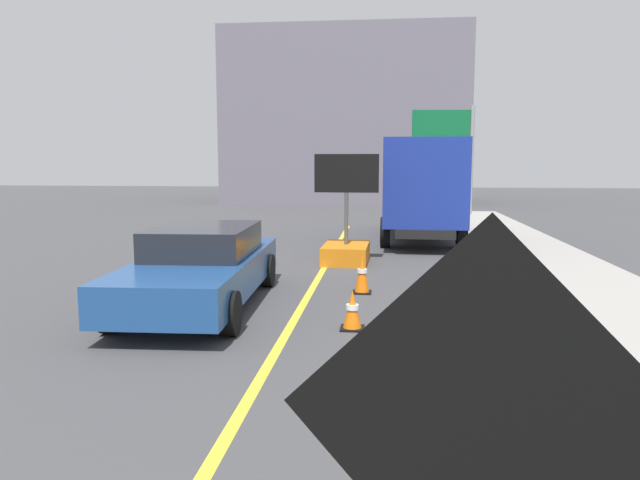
{
  "coord_description": "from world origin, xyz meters",
  "views": [
    {
      "loc": [
        1.42,
        0.8,
        2.52
      ],
      "look_at": [
        0.72,
        7.15,
        1.67
      ],
      "focal_mm": 33.36,
      "sensor_mm": 36.0,
      "label": 1
    }
  ],
  "objects_px": {
    "box_truck": "(422,186)",
    "traffic_cone_far_lane": "(352,310)",
    "highway_guide_sign": "(454,141)",
    "traffic_cone_curbside": "(362,274)",
    "traffic_cone_near_sign": "(419,474)",
    "roadwork_sign": "(484,438)",
    "arrow_board_trailer": "(346,243)",
    "traffic_cone_mid_lane": "(367,356)",
    "pickup_car": "(202,266)"
  },
  "relations": [
    {
      "from": "pickup_car",
      "to": "traffic_cone_mid_lane",
      "type": "relative_size",
      "value": 7.77
    },
    {
      "from": "highway_guide_sign",
      "to": "traffic_cone_mid_lane",
      "type": "distance_m",
      "value": 21.42
    },
    {
      "from": "traffic_cone_near_sign",
      "to": "traffic_cone_curbside",
      "type": "distance_m",
      "value": 7.26
    },
    {
      "from": "roadwork_sign",
      "to": "pickup_car",
      "type": "bearing_deg",
      "value": 114.66
    },
    {
      "from": "roadwork_sign",
      "to": "traffic_cone_near_sign",
      "type": "height_order",
      "value": "roadwork_sign"
    },
    {
      "from": "roadwork_sign",
      "to": "box_truck",
      "type": "height_order",
      "value": "box_truck"
    },
    {
      "from": "arrow_board_trailer",
      "to": "pickup_car",
      "type": "xyz_separation_m",
      "value": [
        -2.21,
        -4.83,
        0.22
      ]
    },
    {
      "from": "arrow_board_trailer",
      "to": "pickup_car",
      "type": "bearing_deg",
      "value": -114.63
    },
    {
      "from": "box_truck",
      "to": "traffic_cone_near_sign",
      "type": "distance_m",
      "value": 15.65
    },
    {
      "from": "traffic_cone_curbside",
      "to": "traffic_cone_mid_lane",
      "type": "bearing_deg",
      "value": -87.07
    },
    {
      "from": "box_truck",
      "to": "traffic_cone_mid_lane",
      "type": "xyz_separation_m",
      "value": [
        -1.35,
        -13.08,
        -1.41
      ]
    },
    {
      "from": "box_truck",
      "to": "traffic_cone_near_sign",
      "type": "height_order",
      "value": "box_truck"
    },
    {
      "from": "arrow_board_trailer",
      "to": "highway_guide_sign",
      "type": "distance_m",
      "value": 13.62
    },
    {
      "from": "roadwork_sign",
      "to": "arrow_board_trailer",
      "type": "distance_m",
      "value": 12.69
    },
    {
      "from": "pickup_car",
      "to": "traffic_cone_curbside",
      "type": "xyz_separation_m",
      "value": [
        2.75,
        1.29,
        -0.32
      ]
    },
    {
      "from": "traffic_cone_mid_lane",
      "to": "traffic_cone_far_lane",
      "type": "xyz_separation_m",
      "value": [
        -0.29,
        2.22,
        -0.04
      ]
    },
    {
      "from": "traffic_cone_far_lane",
      "to": "traffic_cone_curbside",
      "type": "height_order",
      "value": "traffic_cone_curbside"
    },
    {
      "from": "traffic_cone_far_lane",
      "to": "traffic_cone_near_sign",
      "type": "bearing_deg",
      "value": -81.17
    },
    {
      "from": "traffic_cone_curbside",
      "to": "box_truck",
      "type": "bearing_deg",
      "value": 79.17
    },
    {
      "from": "highway_guide_sign",
      "to": "traffic_cone_curbside",
      "type": "xyz_separation_m",
      "value": [
        -3.48,
        -16.21,
        -3.05
      ]
    },
    {
      "from": "traffic_cone_mid_lane",
      "to": "pickup_car",
      "type": "bearing_deg",
      "value": 130.98
    },
    {
      "from": "arrow_board_trailer",
      "to": "traffic_cone_curbside",
      "type": "relative_size",
      "value": 3.53
    },
    {
      "from": "traffic_cone_near_sign",
      "to": "highway_guide_sign",
      "type": "bearing_deg",
      "value": 83.2
    },
    {
      "from": "arrow_board_trailer",
      "to": "traffic_cone_near_sign",
      "type": "relative_size",
      "value": 4.27
    },
    {
      "from": "pickup_car",
      "to": "traffic_cone_far_lane",
      "type": "distance_m",
      "value": 3.0
    },
    {
      "from": "traffic_cone_far_lane",
      "to": "traffic_cone_curbside",
      "type": "relative_size",
      "value": 0.79
    },
    {
      "from": "traffic_cone_far_lane",
      "to": "highway_guide_sign",
      "type": "bearing_deg",
      "value": 79.33
    },
    {
      "from": "arrow_board_trailer",
      "to": "traffic_cone_far_lane",
      "type": "xyz_separation_m",
      "value": [
        0.49,
        -6.06,
        -0.19
      ]
    },
    {
      "from": "arrow_board_trailer",
      "to": "box_truck",
      "type": "height_order",
      "value": "box_truck"
    },
    {
      "from": "highway_guide_sign",
      "to": "traffic_cone_curbside",
      "type": "height_order",
      "value": "highway_guide_sign"
    },
    {
      "from": "box_truck",
      "to": "roadwork_sign",
      "type": "bearing_deg",
      "value": -92.6
    },
    {
      "from": "traffic_cone_curbside",
      "to": "highway_guide_sign",
      "type": "bearing_deg",
      "value": 77.88
    },
    {
      "from": "roadwork_sign",
      "to": "traffic_cone_mid_lane",
      "type": "height_order",
      "value": "roadwork_sign"
    },
    {
      "from": "traffic_cone_near_sign",
      "to": "roadwork_sign",
      "type": "bearing_deg",
      "value": -86.2
    },
    {
      "from": "traffic_cone_mid_lane",
      "to": "box_truck",
      "type": "bearing_deg",
      "value": 84.1
    },
    {
      "from": "roadwork_sign",
      "to": "arrow_board_trailer",
      "type": "xyz_separation_m",
      "value": [
        -1.35,
        12.58,
        -0.99
      ]
    },
    {
      "from": "traffic_cone_near_sign",
      "to": "traffic_cone_mid_lane",
      "type": "bearing_deg",
      "value": 100.07
    },
    {
      "from": "box_truck",
      "to": "pickup_car",
      "type": "height_order",
      "value": "box_truck"
    },
    {
      "from": "highway_guide_sign",
      "to": "traffic_cone_mid_lane",
      "type": "bearing_deg",
      "value": -98.78
    },
    {
      "from": "traffic_cone_curbside",
      "to": "pickup_car",
      "type": "bearing_deg",
      "value": -154.88
    },
    {
      "from": "box_truck",
      "to": "traffic_cone_far_lane",
      "type": "xyz_separation_m",
      "value": [
        -1.64,
        -10.85,
        -1.45
      ]
    },
    {
      "from": "pickup_car",
      "to": "highway_guide_sign",
      "type": "distance_m",
      "value": 18.78
    },
    {
      "from": "arrow_board_trailer",
      "to": "traffic_cone_far_lane",
      "type": "bearing_deg",
      "value": -85.34
    },
    {
      "from": "roadwork_sign",
      "to": "traffic_cone_far_lane",
      "type": "bearing_deg",
      "value": 97.44
    },
    {
      "from": "box_truck",
      "to": "traffic_cone_near_sign",
      "type": "relative_size",
      "value": 12.29
    },
    {
      "from": "roadwork_sign",
      "to": "traffic_cone_mid_lane",
      "type": "xyz_separation_m",
      "value": [
        -0.56,
        4.3,
        -1.14
      ]
    },
    {
      "from": "highway_guide_sign",
      "to": "traffic_cone_near_sign",
      "type": "relative_size",
      "value": 7.9
    },
    {
      "from": "roadwork_sign",
      "to": "pickup_car",
      "type": "distance_m",
      "value": 8.56
    },
    {
      "from": "traffic_cone_near_sign",
      "to": "traffic_cone_far_lane",
      "type": "bearing_deg",
      "value": 98.83
    },
    {
      "from": "highway_guide_sign",
      "to": "roadwork_sign",
      "type": "bearing_deg",
      "value": -96.05
    }
  ]
}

